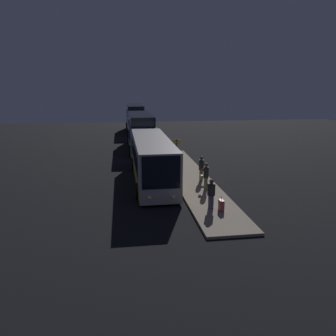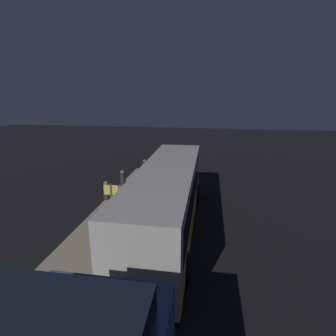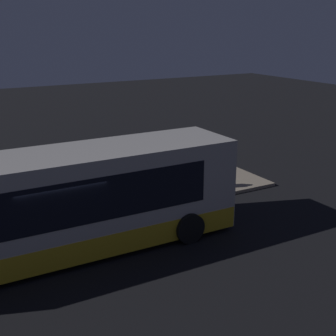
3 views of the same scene
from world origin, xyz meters
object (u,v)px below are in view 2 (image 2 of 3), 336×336
(passenger_waiting, at_px, (107,195))
(sign_post, at_px, (112,207))
(passenger_boarding, at_px, (123,183))
(suitcase, at_px, (140,176))
(passenger_with_bags, at_px, (145,170))
(bus_lead, at_px, (167,200))

(passenger_waiting, xyz_separation_m, sign_post, (-2.68, -1.34, 0.62))
(passenger_boarding, relative_size, suitcase, 2.16)
(passenger_with_bags, relative_size, suitcase, 2.02)
(bus_lead, distance_m, suitcase, 7.56)
(passenger_boarding, xyz_separation_m, passenger_with_bags, (3.27, -0.54, -0.10))
(passenger_waiting, xyz_separation_m, suitcase, (5.73, -0.29, -0.69))
(bus_lead, xyz_separation_m, suitcase, (6.79, 3.13, -1.11))
(passenger_waiting, bearing_deg, bus_lead, -38.99)
(passenger_with_bags, bearing_deg, passenger_boarding, -178.04)
(passenger_boarding, distance_m, passenger_waiting, 2.08)
(bus_lead, bearing_deg, passenger_with_bags, 22.58)
(passenger_boarding, xyz_separation_m, suitcase, (3.67, -0.06, -0.70))
(suitcase, distance_m, sign_post, 8.58)
(passenger_waiting, bearing_deg, passenger_with_bags, 60.07)
(passenger_waiting, relative_size, sign_post, 0.68)
(passenger_boarding, distance_m, passenger_with_bags, 3.32)
(suitcase, bearing_deg, passenger_with_bags, -130.02)
(bus_lead, bearing_deg, passenger_boarding, 45.68)
(passenger_boarding, bearing_deg, bus_lead, 50.61)
(bus_lead, relative_size, passenger_with_bags, 6.60)
(passenger_waiting, distance_m, sign_post, 3.06)
(suitcase, bearing_deg, bus_lead, -155.23)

